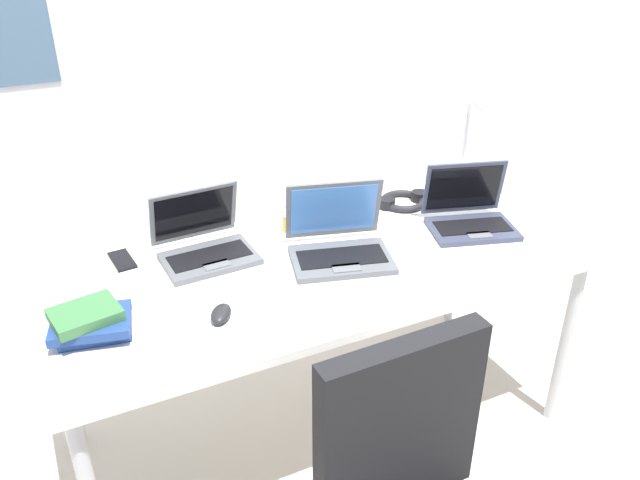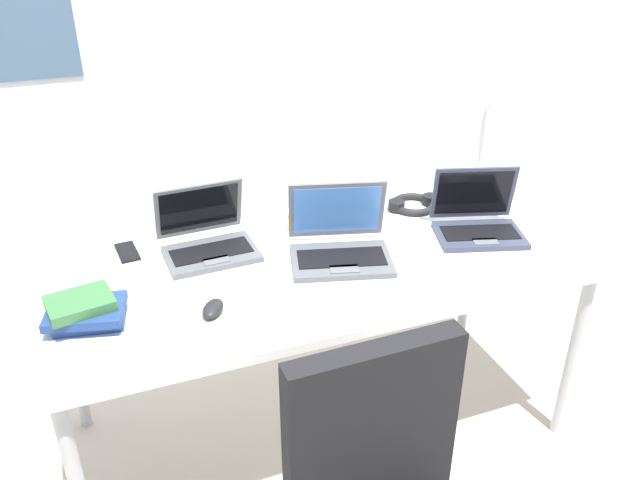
% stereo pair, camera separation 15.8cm
% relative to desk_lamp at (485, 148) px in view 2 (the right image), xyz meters
% --- Properties ---
extents(ground_plane, '(12.00, 12.00, 0.00)m').
position_rel_desk_lamp_xyz_m(ground_plane, '(-0.80, -0.28, -0.94)').
color(ground_plane, '#B7AD9E').
extents(wall_back, '(6.00, 0.13, 2.60)m').
position_rel_desk_lamp_xyz_m(wall_back, '(-0.80, 0.82, 0.36)').
color(wall_back, silver).
rests_on(wall_back, ground_plane).
extents(desk, '(1.80, 0.80, 0.74)m').
position_rel_desk_lamp_xyz_m(desk, '(-0.80, -0.28, -0.25)').
color(desk, white).
rests_on(desk, ground_plane).
extents(desk_lamp, '(0.12, 0.18, 0.40)m').
position_rel_desk_lamp_xyz_m(desk_lamp, '(0.00, 0.00, 0.00)').
color(desk_lamp, white).
rests_on(desk_lamp, desk).
extents(laptop_center, '(0.39, 0.36, 0.24)m').
position_rel_desk_lamp_xyz_m(laptop_center, '(-0.73, -0.27, -0.15)').
color(laptop_center, '#515459').
rests_on(laptop_center, desk).
extents(laptop_front_right, '(0.31, 0.28, 0.22)m').
position_rel_desk_lamp_xyz_m(laptop_front_right, '(-1.13, -0.08, -0.15)').
color(laptop_front_right, '#515459').
rests_on(laptop_front_right, desk).
extents(laptop_back_right, '(0.36, 0.32, 0.22)m').
position_rel_desk_lamp_xyz_m(laptop_back_right, '(-0.20, -0.29, -0.15)').
color(laptop_back_right, '#33384C').
rests_on(laptop_back_right, desk).
extents(computer_mouse, '(0.10, 0.11, 0.03)m').
position_rel_desk_lamp_xyz_m(computer_mouse, '(-1.20, -0.45, -0.18)').
color(computer_mouse, black).
rests_on(computer_mouse, desk).
extents(cell_phone, '(0.08, 0.14, 0.01)m').
position_rel_desk_lamp_xyz_m(cell_phone, '(-1.39, 0.01, -0.19)').
color(cell_phone, black).
rests_on(cell_phone, desk).
extents(headphones, '(0.21, 0.18, 0.04)m').
position_rel_desk_lamp_xyz_m(headphones, '(-0.31, -0.02, -0.18)').
color(headphones, black).
rests_on(headphones, desk).
extents(pill_bottle, '(0.04, 0.04, 0.08)m').
position_rel_desk_lamp_xyz_m(pill_bottle, '(-0.81, -0.03, -0.16)').
color(pill_bottle, gold).
rests_on(pill_bottle, desk).
extents(book_stack, '(0.24, 0.20, 0.09)m').
position_rel_desk_lamp_xyz_m(book_stack, '(-1.54, -0.37, -0.15)').
color(book_stack, navy).
rests_on(book_stack, desk).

